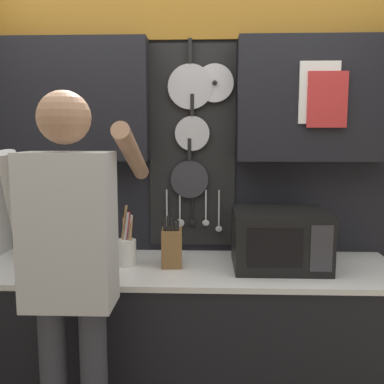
% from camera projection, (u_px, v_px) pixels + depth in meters
% --- Properties ---
extents(base_cabinet_counter, '(2.31, 0.68, 0.89)m').
position_uv_depth(base_cabinet_counter, '(190.00, 342.00, 2.43)').
color(base_cabinet_counter, black).
rests_on(base_cabinet_counter, ground_plane).
extents(back_wall_unit, '(2.88, 0.23, 2.48)m').
position_uv_depth(back_wall_unit, '(193.00, 153.00, 2.59)').
color(back_wall_unit, black).
rests_on(back_wall_unit, ground_plane).
extents(microwave, '(0.50, 0.40, 0.32)m').
position_uv_depth(microwave, '(280.00, 239.00, 2.34)').
color(microwave, black).
rests_on(microwave, base_cabinet_counter).
extents(knife_block, '(0.12, 0.16, 0.29)m').
position_uv_depth(knife_block, '(172.00, 247.00, 2.37)').
color(knife_block, brown).
rests_on(knife_block, base_cabinet_counter).
extents(utensil_crock, '(0.11, 0.11, 0.34)m').
position_uv_depth(utensil_crock, '(127.00, 249.00, 2.38)').
color(utensil_crock, white).
rests_on(utensil_crock, base_cabinet_counter).
extents(person, '(0.54, 0.67, 1.80)m').
position_uv_depth(person, '(70.00, 260.00, 1.84)').
color(person, '#383842').
rests_on(person, ground_plane).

